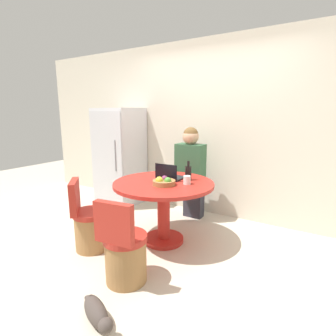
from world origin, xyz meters
name	(u,v)px	position (x,y,z in m)	size (l,w,h in m)	color
ground_plane	(158,253)	(0.00, 0.00, 0.00)	(12.00, 12.00, 0.00)	beige
wall_back	(212,129)	(0.00, 1.48, 1.30)	(7.00, 0.06, 2.60)	beige
refrigerator	(120,157)	(-1.51, 1.10, 0.81)	(0.69, 0.67, 1.62)	silver
dining_table	(164,197)	(-0.09, 0.27, 0.57)	(1.18, 1.18, 0.75)	#B2261E
chair_near_camera	(125,254)	(0.03, -0.58, 0.28)	(0.41, 0.42, 0.82)	#9E7042
chair_near_left_corner	(90,226)	(-0.71, -0.32, 0.28)	(0.47, 0.47, 0.82)	#9E7042
person_seated	(191,169)	(-0.13, 1.08, 0.76)	(0.40, 0.37, 1.35)	#2D2D38
laptop	(170,176)	(-0.10, 0.44, 0.79)	(0.30, 0.26, 0.20)	#232328
fruit_bowl	(164,182)	(-0.02, 0.16, 0.79)	(0.26, 0.26, 0.10)	olive
coffee_cup	(187,180)	(0.19, 0.33, 0.80)	(0.08, 0.08, 0.10)	white
bottle	(188,173)	(0.11, 0.50, 0.84)	(0.08, 0.08, 0.23)	black
cat	(97,313)	(0.18, -1.07, 0.09)	(0.46, 0.27, 0.17)	#473D38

